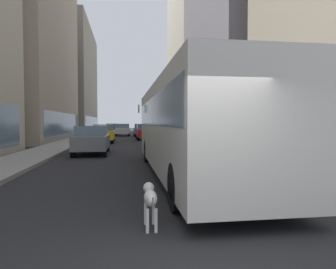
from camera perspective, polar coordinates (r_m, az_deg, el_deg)
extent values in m
plane|color=#232326|center=(38.19, -6.85, -0.42)|extent=(120.00, 120.00, 0.00)
cube|color=gray|center=(38.47, -15.37, -0.35)|extent=(2.40, 110.00, 0.15)
cube|color=gray|center=(38.76, 1.61, -0.25)|extent=(2.40, 110.00, 0.15)
cube|color=slate|center=(33.75, -18.95, 1.83)|extent=(0.08, 17.33, 2.40)
cube|color=gray|center=(56.64, -19.67, 9.62)|extent=(10.67, 21.96, 18.28)
cube|color=slate|center=(55.38, -14.15, 2.03)|extent=(0.08, 19.77, 2.40)
cube|color=slate|center=(33.40, 15.75, 19.77)|extent=(10.85, 16.29, 23.75)
cube|color=slate|center=(30.07, 6.08, 1.90)|extent=(0.08, 14.66, 2.40)
cube|color=#B2A893|center=(52.47, 6.35, 15.79)|extent=(8.24, 22.42, 28.10)
cube|color=slate|center=(50.14, 1.75, 2.08)|extent=(0.08, 20.17, 2.40)
cube|color=silver|center=(10.34, 3.95, 1.54)|extent=(2.55, 11.50, 2.75)
cube|color=slate|center=(10.35, 3.96, 4.29)|extent=(2.57, 11.04, 0.90)
cube|color=black|center=(16.01, -0.42, -2.21)|extent=(2.55, 0.16, 0.44)
cylinder|color=black|center=(13.76, -3.82, -3.16)|extent=(0.30, 1.00, 1.00)
cylinder|color=black|center=(14.12, 5.33, -3.03)|extent=(0.30, 1.00, 1.00)
cylinder|color=black|center=(6.19, 1.92, -9.93)|extent=(0.30, 1.00, 1.00)
cylinder|color=black|center=(6.95, 20.72, -8.73)|extent=(0.30, 1.00, 1.00)
cube|color=silver|center=(15.29, -5.56, 4.88)|extent=(0.08, 0.24, 0.40)
cube|color=black|center=(48.04, -10.50, 0.95)|extent=(1.87, 4.11, 0.75)
cube|color=slate|center=(47.82, -10.52, 1.72)|extent=(1.72, 1.85, 0.55)
cylinder|color=black|center=(49.72, -11.38, 0.56)|extent=(0.22, 0.64, 0.64)
cylinder|color=black|center=(49.67, -9.48, 0.57)|extent=(0.22, 0.64, 0.64)
cylinder|color=black|center=(46.45, -11.59, 0.43)|extent=(0.22, 0.64, 0.64)
cylinder|color=black|center=(46.39, -9.56, 0.45)|extent=(0.22, 0.64, 0.64)
cube|color=#4C6BB7|center=(39.14, -5.13, 0.68)|extent=(1.83, 4.42, 0.75)
cube|color=slate|center=(38.90, -5.12, 1.62)|extent=(1.69, 1.99, 0.55)
cylinder|color=black|center=(40.90, -6.40, 0.22)|extent=(0.22, 0.64, 0.64)
cylinder|color=black|center=(40.99, -4.15, 0.23)|extent=(0.22, 0.64, 0.64)
cylinder|color=black|center=(37.32, -6.21, 0.01)|extent=(0.22, 0.64, 0.64)
cylinder|color=black|center=(37.41, -3.74, 0.03)|extent=(0.22, 0.64, 0.64)
cube|color=red|center=(31.44, -4.34, 0.28)|extent=(1.80, 4.12, 0.75)
cube|color=slate|center=(31.22, -4.31, 1.46)|extent=(1.65, 1.86, 0.55)
cylinder|color=black|center=(33.05, -5.90, -0.28)|extent=(0.22, 0.64, 0.64)
cylinder|color=black|center=(33.16, -3.18, -0.26)|extent=(0.22, 0.64, 0.64)
cylinder|color=black|center=(29.77, -5.62, -0.57)|extent=(0.22, 0.64, 0.64)
cylinder|color=black|center=(29.88, -2.60, -0.55)|extent=(0.22, 0.64, 0.64)
cube|color=silver|center=(41.29, -8.63, 0.74)|extent=(1.94, 4.13, 0.75)
cube|color=slate|center=(41.07, -8.64, 1.64)|extent=(1.78, 1.86, 0.55)
cylinder|color=black|center=(42.96, -9.76, 0.30)|extent=(0.22, 0.64, 0.64)
cylinder|color=black|center=(42.96, -7.47, 0.31)|extent=(0.22, 0.64, 0.64)
cylinder|color=black|center=(39.67, -9.88, 0.13)|extent=(0.22, 0.64, 0.64)
cylinder|color=black|center=(39.66, -7.40, 0.14)|extent=(0.22, 0.64, 0.64)
cube|color=yellow|center=(27.68, -12.07, -0.05)|extent=(1.87, 4.03, 0.75)
cube|color=slate|center=(27.46, -12.11, 1.29)|extent=(1.72, 1.81, 0.55)
cylinder|color=black|center=(29.36, -13.47, -0.66)|extent=(0.22, 0.64, 0.64)
cylinder|color=black|center=(29.26, -10.25, -0.64)|extent=(0.22, 0.64, 0.64)
cylinder|color=black|center=(26.18, -14.10, -1.02)|extent=(0.22, 0.64, 0.64)
cylinder|color=black|center=(26.06, -10.48, -1.00)|extent=(0.22, 0.64, 0.64)
cube|color=slate|center=(17.66, -14.18, -1.38)|extent=(1.79, 4.02, 0.75)
cube|color=slate|center=(17.43, -14.27, 0.71)|extent=(1.65, 1.81, 0.55)
cylinder|color=black|center=(19.36, -16.01, -2.19)|extent=(0.22, 0.64, 0.64)
cylinder|color=black|center=(19.21, -11.35, -2.18)|extent=(0.22, 0.64, 0.64)
cylinder|color=black|center=(16.22, -17.51, -3.07)|extent=(0.22, 0.64, 0.64)
cylinder|color=black|center=(16.04, -11.94, -3.07)|extent=(0.22, 0.64, 0.64)
cube|color=silver|center=(23.54, 0.94, 1.56)|extent=(2.30, 2.00, 2.10)
cube|color=silver|center=(19.85, 2.69, 2.13)|extent=(2.30, 5.50, 2.60)
cylinder|color=black|center=(23.44, -1.50, -1.02)|extent=(0.28, 0.90, 0.90)
cylinder|color=black|center=(23.76, 3.34, -0.97)|extent=(0.28, 0.90, 0.90)
cylinder|color=black|center=(18.00, 0.60, -2.02)|extent=(0.28, 0.90, 0.90)
cylinder|color=black|center=(18.42, 6.82, -1.94)|extent=(0.28, 0.90, 0.90)
ellipsoid|color=white|center=(5.25, -3.33, -11.85)|extent=(0.22, 0.60, 0.26)
sphere|color=white|center=(5.59, -3.68, -10.00)|extent=(0.20, 0.20, 0.20)
sphere|color=black|center=(5.61, -4.32, -9.79)|extent=(0.07, 0.07, 0.07)
sphere|color=black|center=(5.61, -3.08, -9.76)|extent=(0.07, 0.07, 0.07)
cylinder|color=white|center=(4.85, -2.91, -12.43)|extent=(0.03, 0.16, 0.19)
cylinder|color=white|center=(5.53, -4.27, -14.66)|extent=(0.06, 0.06, 0.40)
cylinder|color=white|center=(5.54, -2.78, -14.62)|extent=(0.06, 0.06, 0.40)
cylinder|color=white|center=(5.13, -3.92, -16.02)|extent=(0.06, 0.06, 0.40)
cylinder|color=white|center=(5.14, -2.30, -15.97)|extent=(0.06, 0.06, 0.40)
sphere|color=black|center=(5.34, -2.88, -11.16)|extent=(0.04, 0.04, 0.04)
sphere|color=black|center=(5.16, -3.93, -11.87)|extent=(0.04, 0.04, 0.04)
sphere|color=black|center=(5.06, -2.92, -11.69)|extent=(0.04, 0.04, 0.04)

